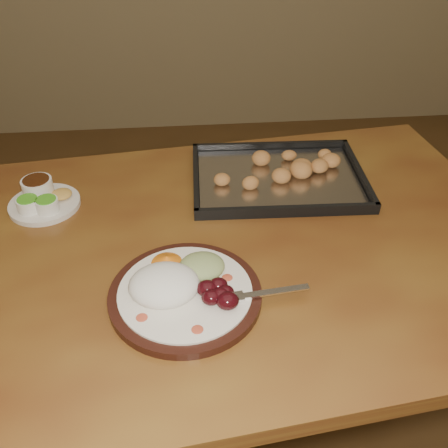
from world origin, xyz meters
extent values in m
plane|color=brown|center=(0.00, 0.00, 0.00)|extent=(4.00, 4.00, 0.00)
cube|color=brown|center=(-0.23, -0.11, 0.73)|extent=(1.59, 1.06, 0.04)
cylinder|color=#532819|center=(0.40, 0.34, 0.35)|extent=(0.07, 0.07, 0.71)
cylinder|color=black|center=(-0.26, -0.27, 0.76)|extent=(0.30, 0.30, 0.02)
cylinder|color=white|center=(-0.26, -0.27, 0.77)|extent=(0.26, 0.26, 0.01)
ellipsoid|color=#BD462D|center=(-0.34, -0.33, 0.77)|extent=(0.02, 0.02, 0.00)
ellipsoid|color=#BD462D|center=(-0.24, -0.37, 0.77)|extent=(0.02, 0.02, 0.00)
ellipsoid|color=#BD462D|center=(-0.17, -0.24, 0.77)|extent=(0.02, 0.02, 0.00)
ellipsoid|color=#BD462D|center=(-0.34, -0.23, 0.77)|extent=(0.02, 0.02, 0.00)
ellipsoid|color=silver|center=(-0.30, -0.27, 0.79)|extent=(0.16, 0.14, 0.06)
ellipsoid|color=#420910|center=(-0.21, -0.31, 0.79)|extent=(0.04, 0.03, 0.03)
ellipsoid|color=#420910|center=(-0.18, -0.29, 0.79)|extent=(0.04, 0.03, 0.03)
ellipsoid|color=#420910|center=(-0.19, -0.28, 0.79)|extent=(0.04, 0.03, 0.03)
ellipsoid|color=#420910|center=(-0.18, -0.32, 0.79)|extent=(0.04, 0.03, 0.03)
ellipsoid|color=#420910|center=(-0.22, -0.28, 0.79)|extent=(0.04, 0.03, 0.03)
ellipsoid|color=#420910|center=(-0.19, -0.30, 0.79)|extent=(0.04, 0.03, 0.03)
ellipsoid|color=tan|center=(-0.22, -0.21, 0.78)|extent=(0.11, 0.10, 0.04)
cone|color=orange|center=(-0.29, -0.19, 0.78)|extent=(0.08, 0.08, 0.03)
cube|color=white|center=(-0.09, -0.29, 0.77)|extent=(0.14, 0.03, 0.00)
cube|color=white|center=(-0.17, -0.30, 0.78)|extent=(0.04, 0.03, 0.00)
cylinder|color=white|center=(-0.19, -0.31, 0.78)|extent=(0.03, 0.01, 0.00)
cylinder|color=white|center=(-0.19, -0.30, 0.78)|extent=(0.03, 0.01, 0.00)
cylinder|color=white|center=(-0.19, -0.30, 0.78)|extent=(0.03, 0.01, 0.00)
cylinder|color=white|center=(-0.19, -0.29, 0.78)|extent=(0.03, 0.01, 0.00)
cylinder|color=silver|center=(-0.59, 0.07, 0.76)|extent=(0.17, 0.17, 0.01)
cylinder|color=white|center=(-0.61, 0.04, 0.78)|extent=(0.05, 0.05, 0.03)
cylinder|color=#48A721|center=(-0.61, 0.04, 0.79)|extent=(0.05, 0.05, 0.00)
cylinder|color=white|center=(-0.57, 0.03, 0.78)|extent=(0.05, 0.05, 0.03)
cylinder|color=#48A721|center=(-0.57, 0.03, 0.79)|extent=(0.05, 0.05, 0.00)
cylinder|color=white|center=(-0.61, 0.11, 0.78)|extent=(0.07, 0.07, 0.04)
cylinder|color=#341809|center=(-0.61, 0.11, 0.80)|extent=(0.06, 0.06, 0.00)
ellipsoid|color=gold|center=(-0.55, 0.09, 0.77)|extent=(0.05, 0.05, 0.02)
cube|color=black|center=(-0.01, 0.13, 0.75)|extent=(0.45, 0.34, 0.01)
cube|color=black|center=(0.00, 0.29, 0.77)|extent=(0.44, 0.03, 0.02)
cube|color=black|center=(-0.01, -0.02, 0.77)|extent=(0.44, 0.03, 0.02)
cube|color=black|center=(0.21, 0.13, 0.77)|extent=(0.02, 0.32, 0.02)
cube|color=black|center=(-0.22, 0.14, 0.77)|extent=(0.02, 0.32, 0.02)
cube|color=silver|center=(-0.01, 0.13, 0.76)|extent=(0.42, 0.31, 0.00)
ellipsoid|color=#C28243|center=(0.05, 0.13, 0.78)|extent=(0.05, 0.05, 0.03)
ellipsoid|color=#C28243|center=(0.09, 0.17, 0.78)|extent=(0.07, 0.07, 0.03)
ellipsoid|color=#C28243|center=(0.03, 0.22, 0.78)|extent=(0.06, 0.06, 0.03)
ellipsoid|color=#C28243|center=(-0.02, 0.19, 0.78)|extent=(0.05, 0.05, 0.03)
ellipsoid|color=#C28243|center=(-0.07, 0.20, 0.78)|extent=(0.07, 0.07, 0.03)
ellipsoid|color=#C28243|center=(-0.06, 0.15, 0.78)|extent=(0.06, 0.06, 0.03)
ellipsoid|color=#C28243|center=(-0.12, 0.12, 0.78)|extent=(0.06, 0.06, 0.03)
ellipsoid|color=#C28243|center=(-0.06, 0.06, 0.78)|extent=(0.07, 0.07, 0.03)
ellipsoid|color=#C28243|center=(-0.03, 0.08, 0.78)|extent=(0.05, 0.05, 0.03)
ellipsoid|color=#C28243|center=(0.03, 0.06, 0.78)|extent=(0.06, 0.06, 0.03)
ellipsoid|color=#C28243|center=(0.04, 0.11, 0.78)|extent=(0.07, 0.07, 0.03)
camera|label=1|loc=(-0.25, -0.95, 1.45)|focal=40.00mm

